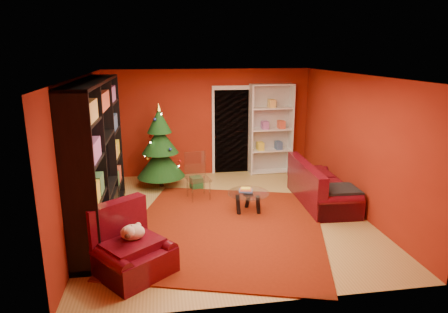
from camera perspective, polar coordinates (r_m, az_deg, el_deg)
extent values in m
cube|color=#AE9049|center=(7.65, 0.48, -8.58)|extent=(5.00, 5.50, 0.05)
cube|color=silver|center=(7.03, 0.52, 11.67)|extent=(5.00, 5.50, 0.05)
cube|color=maroon|center=(9.91, -2.17, 4.89)|extent=(5.00, 0.05, 2.60)
cube|color=maroon|center=(7.26, -19.57, 0.30)|extent=(0.05, 5.50, 2.60)
cube|color=maroon|center=(8.03, 18.58, 1.73)|extent=(0.05, 5.50, 2.60)
cube|color=maroon|center=(7.11, 0.37, -10.16)|extent=(4.25, 4.62, 0.02)
cube|color=#1F622D|center=(9.06, -3.97, -3.74)|extent=(0.31, 0.31, 0.26)
cube|color=maroon|center=(9.81, -9.78, -2.52)|extent=(0.30, 0.30, 0.24)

